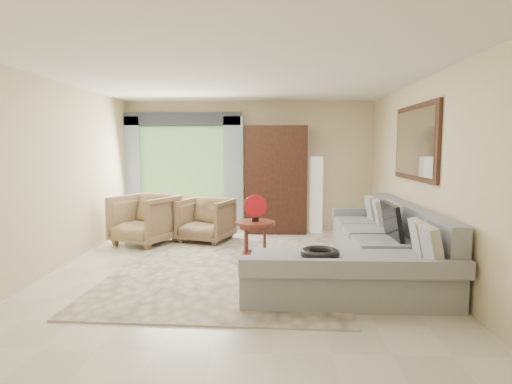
{
  "coord_description": "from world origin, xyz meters",
  "views": [
    {
      "loc": [
        0.48,
        -5.7,
        1.69
      ],
      "look_at": [
        0.25,
        0.35,
        1.05
      ],
      "focal_mm": 30.0,
      "sensor_mm": 36.0,
      "label": 1
    }
  ],
  "objects_px": {
    "potted_plant": "(150,220)",
    "armchair_right": "(206,220)",
    "tv_screen": "(392,221)",
    "floor_lamp": "(316,194)",
    "armoire": "(276,180)",
    "armchair_left": "(145,219)",
    "sectional_sofa": "(371,255)",
    "coffee_table": "(255,240)"
  },
  "relations": [
    {
      "from": "potted_plant",
      "to": "armchair_right",
      "type": "bearing_deg",
      "value": -25.31
    },
    {
      "from": "tv_screen",
      "to": "floor_lamp",
      "type": "bearing_deg",
      "value": 103.59
    },
    {
      "from": "armoire",
      "to": "armchair_left",
      "type": "bearing_deg",
      "value": -153.18
    },
    {
      "from": "armchair_left",
      "to": "sectional_sofa",
      "type": "bearing_deg",
      "value": -0.43
    },
    {
      "from": "tv_screen",
      "to": "floor_lamp",
      "type": "height_order",
      "value": "floor_lamp"
    },
    {
      "from": "floor_lamp",
      "to": "coffee_table",
      "type": "bearing_deg",
      "value": -116.35
    },
    {
      "from": "armchair_right",
      "to": "armoire",
      "type": "height_order",
      "value": "armoire"
    },
    {
      "from": "potted_plant",
      "to": "armoire",
      "type": "bearing_deg",
      "value": 8.95
    },
    {
      "from": "armchair_left",
      "to": "armchair_right",
      "type": "distance_m",
      "value": 1.06
    },
    {
      "from": "sectional_sofa",
      "to": "floor_lamp",
      "type": "xyz_separation_m",
      "value": [
        -0.43,
        2.96,
        0.47
      ]
    },
    {
      "from": "armchair_right",
      "to": "armoire",
      "type": "xyz_separation_m",
      "value": [
        1.25,
        0.93,
        0.66
      ]
    },
    {
      "from": "armchair_left",
      "to": "coffee_table",
      "type": "bearing_deg",
      "value": -1.82
    },
    {
      "from": "armoire",
      "to": "floor_lamp",
      "type": "bearing_deg",
      "value": 4.29
    },
    {
      "from": "potted_plant",
      "to": "sectional_sofa",
      "type": "bearing_deg",
      "value": -34.63
    },
    {
      "from": "floor_lamp",
      "to": "sectional_sofa",
      "type": "bearing_deg",
      "value": -81.67
    },
    {
      "from": "armchair_right",
      "to": "potted_plant",
      "type": "xyz_separation_m",
      "value": [
        -1.16,
        0.55,
        -0.1
      ]
    },
    {
      "from": "tv_screen",
      "to": "armchair_left",
      "type": "distance_m",
      "value": 4.15
    },
    {
      "from": "coffee_table",
      "to": "armoire",
      "type": "bearing_deg",
      "value": 81.82
    },
    {
      "from": "sectional_sofa",
      "to": "coffee_table",
      "type": "relative_size",
      "value": 5.84
    },
    {
      "from": "tv_screen",
      "to": "potted_plant",
      "type": "distance_m",
      "value": 4.64
    },
    {
      "from": "sectional_sofa",
      "to": "tv_screen",
      "type": "bearing_deg",
      "value": 12.95
    },
    {
      "from": "sectional_sofa",
      "to": "armchair_right",
      "type": "xyz_separation_m",
      "value": [
        -2.48,
        1.97,
        0.11
      ]
    },
    {
      "from": "tv_screen",
      "to": "armchair_right",
      "type": "relative_size",
      "value": 0.86
    },
    {
      "from": "coffee_table",
      "to": "armchair_right",
      "type": "relative_size",
      "value": 0.69
    },
    {
      "from": "armchair_left",
      "to": "floor_lamp",
      "type": "distance_m",
      "value": 3.33
    },
    {
      "from": "armchair_left",
      "to": "armoire",
      "type": "bearing_deg",
      "value": 52.7
    },
    {
      "from": "sectional_sofa",
      "to": "potted_plant",
      "type": "relative_size",
      "value": 6.03
    },
    {
      "from": "potted_plant",
      "to": "floor_lamp",
      "type": "distance_m",
      "value": 3.27
    },
    {
      "from": "potted_plant",
      "to": "armoire",
      "type": "relative_size",
      "value": 0.27
    },
    {
      "from": "armchair_right",
      "to": "sectional_sofa",
      "type": "bearing_deg",
      "value": -19.92
    },
    {
      "from": "tv_screen",
      "to": "armchair_right",
      "type": "bearing_deg",
      "value": 145.27
    },
    {
      "from": "armchair_left",
      "to": "armchair_right",
      "type": "xyz_separation_m",
      "value": [
        1.04,
        0.23,
        -0.04
      ]
    },
    {
      "from": "tv_screen",
      "to": "floor_lamp",
      "type": "xyz_separation_m",
      "value": [
        -0.7,
        2.9,
        0.03
      ]
    },
    {
      "from": "sectional_sofa",
      "to": "armchair_left",
      "type": "bearing_deg",
      "value": 153.69
    },
    {
      "from": "tv_screen",
      "to": "armchair_right",
      "type": "xyz_separation_m",
      "value": [
        -2.75,
        1.91,
        -0.33
      ]
    },
    {
      "from": "tv_screen",
      "to": "coffee_table",
      "type": "bearing_deg",
      "value": 160.46
    },
    {
      "from": "tv_screen",
      "to": "armoire",
      "type": "relative_size",
      "value": 0.35
    },
    {
      "from": "potted_plant",
      "to": "armoire",
      "type": "height_order",
      "value": "armoire"
    },
    {
      "from": "armchair_left",
      "to": "floor_lamp",
      "type": "height_order",
      "value": "floor_lamp"
    },
    {
      "from": "coffee_table",
      "to": "armchair_left",
      "type": "height_order",
      "value": "armchair_left"
    },
    {
      "from": "coffee_table",
      "to": "potted_plant",
      "type": "bearing_deg",
      "value": 139.17
    },
    {
      "from": "tv_screen",
      "to": "armoire",
      "type": "xyz_separation_m",
      "value": [
        -1.5,
        2.84,
        0.33
      ]
    }
  ]
}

